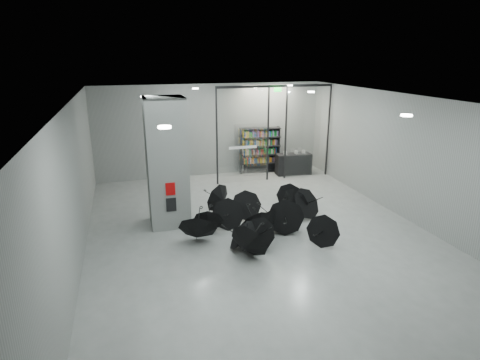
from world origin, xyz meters
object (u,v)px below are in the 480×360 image
object	(u,v)px
column	(167,163)
umbrella_cluster	(260,223)
bookshelf	(260,150)
shop_counter	(293,164)

from	to	relation	value
column	umbrella_cluster	xyz separation A→B (m)	(2.52, -1.52, -1.69)
bookshelf	shop_counter	xyz separation A→B (m)	(1.34, -0.77, -0.56)
column	shop_counter	xyz separation A→B (m)	(6.03, 3.98, -1.53)
umbrella_cluster	bookshelf	bearing A→B (deg)	71.00
column	shop_counter	size ratio (longest dim) A/B	2.57
column	bookshelf	distance (m)	6.74
bookshelf	umbrella_cluster	distance (m)	6.67
column	umbrella_cluster	size ratio (longest dim) A/B	0.76
column	bookshelf	size ratio (longest dim) A/B	1.95
bookshelf	shop_counter	bearing A→B (deg)	-21.11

